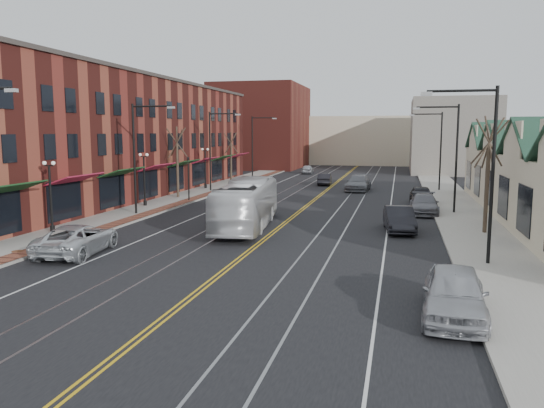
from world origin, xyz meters
The scene contains 31 objects.
ground centered at (0.00, 0.00, 0.00)m, with size 160.00×160.00×0.00m, color black.
sidewalk_left centered at (-12.00, 20.00, 0.07)m, with size 4.00×120.00×0.15m, color gray.
sidewalk_right centered at (12.00, 20.00, 0.07)m, with size 4.00×120.00×0.15m, color gray.
building_left centered at (-19.00, 27.00, 5.50)m, with size 10.00×50.00×11.00m, color maroon.
backdrop_left centered at (-16.00, 70.00, 7.00)m, with size 14.00×18.00×14.00m, color maroon.
backdrop_mid centered at (0.00, 85.00, 4.50)m, with size 22.00×14.00×9.00m, color beige.
backdrop_right centered at (15.00, 65.00, 5.50)m, with size 12.00×16.00×11.00m, color slate.
streetlight_l_1 centered at (-11.05, 16.00, 5.03)m, with size 3.33×0.25×8.00m.
streetlight_l_2 centered at (-11.05, 32.00, 5.03)m, with size 3.33×0.25×8.00m.
streetlight_l_3 centered at (-11.05, 48.00, 5.03)m, with size 3.33×0.25×8.00m.
streetlight_r_0 centered at (11.05, 6.00, 5.03)m, with size 3.33×0.25×8.00m.
streetlight_r_1 centered at (11.05, 22.00, 5.03)m, with size 3.33×0.25×8.00m.
streetlight_r_2 centered at (11.05, 38.00, 5.03)m, with size 3.33×0.25×8.00m.
lamppost_l_1 centered at (-12.80, 8.00, 2.20)m, with size 0.84×0.28×4.27m.
lamppost_l_2 centered at (-12.80, 20.00, 2.20)m, with size 0.84×0.28×4.27m.
lamppost_l_3 centered at (-12.80, 34.00, 2.20)m, with size 0.84×0.28×4.27m.
tree_left_near centered at (-12.50, 26.00, 3.51)m, with size 1.78×1.37×6.48m.
tree_left_far centered at (-12.50, 42.00, 3.28)m, with size 1.66×1.28×6.02m.
tree_right_mid centered at (12.50, 14.00, 3.75)m, with size 1.90×1.46×6.93m.
manhole_mid centered at (-11.20, 3.00, 0.16)m, with size 0.60×0.60×0.02m, color #592D19.
manhole_far centered at (-11.20, 8.00, 0.16)m, with size 0.60×0.60×0.02m, color #592D19.
traffic_signal centered at (-10.60, 24.00, 2.35)m, with size 0.18×0.15×3.80m.
transit_bus centered at (-2.00, 12.75, 1.54)m, with size 2.59×11.06×3.08m, color silver.
parked_suv centered at (-8.28, 3.78, 0.76)m, with size 2.53×5.49×1.53m, color silver.
parked_car_a centered at (9.30, -1.60, 0.85)m, with size 2.02×5.01×1.71m, color #A7A9AE.
parked_car_b centered at (7.50, 13.84, 0.77)m, with size 1.64×4.70×1.55m, color black.
parked_car_c centered at (9.30, 21.58, 0.74)m, with size 2.08×5.12×1.49m, color slate.
parked_car_d centered at (9.30, 26.95, 0.79)m, with size 1.86×4.62×1.57m, color black.
distant_car_left centered at (-1.00, 41.72, 0.68)m, with size 1.44×4.12×1.36m, color black.
distant_car_right centered at (3.26, 36.49, 0.81)m, with size 2.28×5.61×1.63m, color slate.
distant_car_far centered at (-5.79, 57.88, 0.67)m, with size 1.58×3.93×1.34m, color #A9AAB0.
Camera 1 is at (7.41, -19.42, 6.12)m, focal length 35.00 mm.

